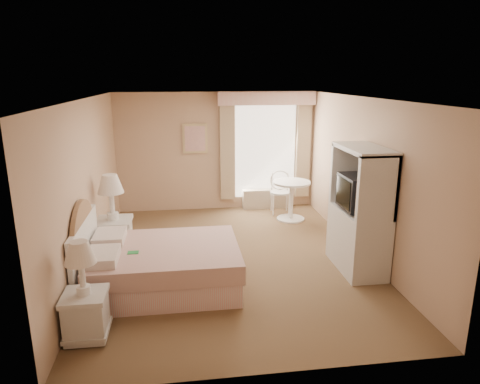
{
  "coord_description": "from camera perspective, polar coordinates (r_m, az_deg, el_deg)",
  "views": [
    {
      "loc": [
        -0.75,
        -6.24,
        2.81
      ],
      "look_at": [
        0.16,
        0.3,
        1.02
      ],
      "focal_mm": 32.0,
      "sensor_mm": 36.0,
      "label": 1
    }
  ],
  "objects": [
    {
      "name": "room",
      "position": [
        6.47,
        -1.08,
        1.26
      ],
      "size": [
        4.21,
        5.51,
        2.51
      ],
      "color": "brown",
      "rests_on": "ground"
    },
    {
      "name": "window",
      "position": [
        9.19,
        3.47,
        5.97
      ],
      "size": [
        2.05,
        0.22,
        2.51
      ],
      "color": "white",
      "rests_on": "room"
    },
    {
      "name": "framed_art",
      "position": [
        9.04,
        -6.02,
        7.11
      ],
      "size": [
        0.52,
        0.04,
        0.62
      ],
      "color": "tan",
      "rests_on": "room"
    },
    {
      "name": "bed",
      "position": [
        6.0,
        -11.0,
        -9.5
      ],
      "size": [
        2.06,
        1.54,
        1.36
      ],
      "color": "pink",
      "rests_on": "room"
    },
    {
      "name": "nightstand_near",
      "position": [
        5.08,
        -19.96,
        -13.78
      ],
      "size": [
        0.46,
        0.46,
        1.12
      ],
      "color": "silver",
      "rests_on": "room"
    },
    {
      "name": "nightstand_far",
      "position": [
        7.03,
        -16.48,
        -4.59
      ],
      "size": [
        0.55,
        0.55,
        1.34
      ],
      "color": "silver",
      "rests_on": "room"
    },
    {
      "name": "round_table",
      "position": [
        8.59,
        6.86,
        -0.31
      ],
      "size": [
        0.75,
        0.75,
        0.79
      ],
      "color": "white",
      "rests_on": "room"
    },
    {
      "name": "cafe_chair",
      "position": [
        9.04,
        5.38,
        0.46
      ],
      "size": [
        0.47,
        0.47,
        0.9
      ],
      "rotation": [
        0.0,
        0.0,
        -0.1
      ],
      "color": "white",
      "rests_on": "room"
    },
    {
      "name": "armoire",
      "position": [
        6.53,
        15.62,
        -3.6
      ],
      "size": [
        0.56,
        1.11,
        1.85
      ],
      "color": "silver",
      "rests_on": "room"
    }
  ]
}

